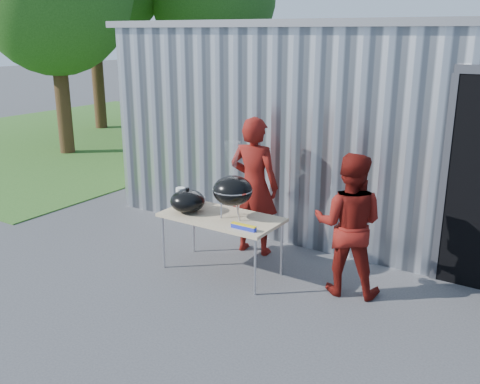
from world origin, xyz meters
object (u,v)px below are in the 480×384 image
Objects in this scene: person_cook at (254,186)px; folding_table at (221,219)px; kettle_grill at (233,185)px; person_bystander at (349,225)px.

folding_table is at bearing 83.44° from person_cook.
kettle_grill is 0.50× the size of person_cook.
person_cook reaches higher than folding_table.
person_bystander is at bearing 13.45° from kettle_grill.
person_bystander is at bearing 157.53° from person_cook.
folding_table is 0.81m from person_cook.
person_bystander is (1.53, 0.35, 0.13)m from folding_table.
person_cook is 1.60m from person_bystander.
person_bystander is (1.53, -0.43, -0.11)m from person_cook.
person_cook reaches higher than kettle_grill.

